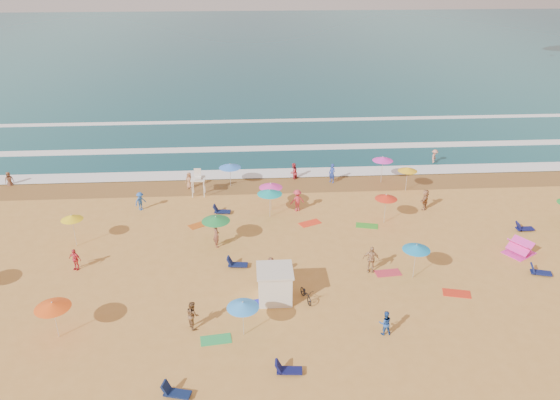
{
  "coord_description": "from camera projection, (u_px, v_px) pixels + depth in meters",
  "views": [
    {
      "loc": [
        -1.24,
        -33.02,
        19.92
      ],
      "look_at": [
        1.24,
        6.0,
        1.5
      ],
      "focal_mm": 35.0,
      "sensor_mm": 36.0,
      "label": 1
    }
  ],
  "objects": [
    {
      "name": "ground",
      "position": [
        268.0,
        256.0,
        38.37
      ],
      "size": [
        220.0,
        220.0,
        0.0
      ],
      "primitive_type": "plane",
      "color": "gold",
      "rests_on": "ground"
    },
    {
      "name": "ocean",
      "position": [
        250.0,
        48.0,
        114.21
      ],
      "size": [
        220.0,
        140.0,
        0.18
      ],
      "primitive_type": "cube",
      "color": "#0C4756",
      "rests_on": "ground"
    },
    {
      "name": "beachgoers",
      "position": [
        262.0,
        215.0,
        42.41
      ],
      "size": [
        42.56,
        26.54,
        2.13
      ],
      "color": "tan",
      "rests_on": "ground"
    },
    {
      "name": "wet_sand",
      "position": [
        262.0,
        185.0,
        49.65
      ],
      "size": [
        220.0,
        220.0,
        0.0
      ],
      "primitive_type": "plane",
      "color": "olive",
      "rests_on": "ground"
    },
    {
      "name": "lifeguard_stand",
      "position": [
        198.0,
        184.0,
        47.22
      ],
      "size": [
        1.2,
        1.2,
        2.1
      ],
      "primitive_type": null,
      "color": "white",
      "rests_on": "ground"
    },
    {
      "name": "bicycle",
      "position": [
        306.0,
        294.0,
        33.42
      ],
      "size": [
        1.04,
        1.8,
        0.89
      ],
      "primitive_type": "imported",
      "rotation": [
        0.0,
        0.0,
        0.28
      ],
      "color": "black",
      "rests_on": "ground"
    },
    {
      "name": "loungers",
      "position": [
        344.0,
        276.0,
        35.72
      ],
      "size": [
        47.86,
        20.56,
        0.34
      ],
      "color": "#0F1E4E",
      "rests_on": "ground"
    },
    {
      "name": "towels",
      "position": [
        271.0,
        271.0,
        36.63
      ],
      "size": [
        51.04,
        20.75,
        0.03
      ],
      "color": "#DE591B",
      "rests_on": "ground"
    },
    {
      "name": "cabana",
      "position": [
        275.0,
        285.0,
        33.34
      ],
      "size": [
        2.0,
        2.0,
        2.0
      ],
      "primitive_type": "cube",
      "color": "silver",
      "rests_on": "ground"
    },
    {
      "name": "surf_foam",
      "position": [
        259.0,
        151.0,
        57.58
      ],
      "size": [
        200.0,
        18.7,
        0.05
      ],
      "color": "white",
      "rests_on": "ground"
    },
    {
      "name": "cabana_roof",
      "position": [
        275.0,
        270.0,
        32.89
      ],
      "size": [
        2.2,
        2.2,
        0.12
      ],
      "primitive_type": "cube",
      "color": "silver",
      "rests_on": "cabana"
    },
    {
      "name": "beach_umbrellas",
      "position": [
        255.0,
        215.0,
        39.38
      ],
      "size": [
        56.61,
        24.02,
        0.74
      ],
      "color": "#FA1A30",
      "rests_on": "ground"
    }
  ]
}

